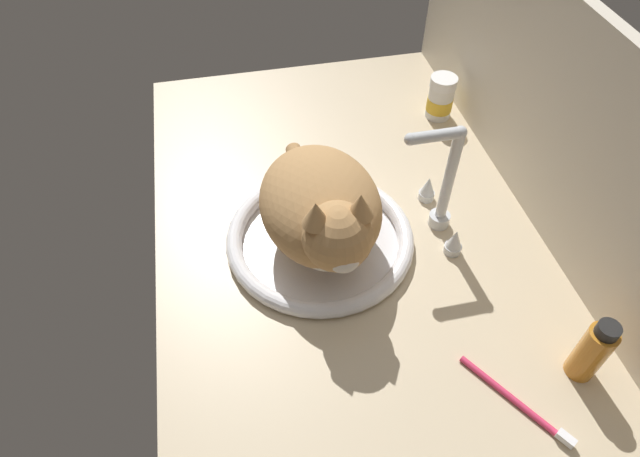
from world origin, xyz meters
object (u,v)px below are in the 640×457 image
faucet (442,190)px  cat (323,211)px  sink_basin (320,238)px  toothbrush (517,402)px  amber_bottle (592,351)px  pill_bottle (440,98)px

faucet → cat: faucet is taller
sink_basin → toothbrush: (36.45, 21.80, -0.69)cm
amber_bottle → toothbrush: bearing=-75.7°
pill_bottle → toothbrush: (69.06, -13.37, -4.11)cm
toothbrush → pill_bottle: bearing=169.0°
sink_basin → faucet: size_ratio=1.50×
faucet → cat: bearing=-84.7°
sink_basin → toothbrush: sink_basin is taller
toothbrush → amber_bottle: bearing=104.3°
sink_basin → faucet: bearing=90.0°
sink_basin → pill_bottle: 48.08cm
sink_basin → amber_bottle: size_ratio=2.74×
amber_bottle → cat: bearing=-133.2°
pill_bottle → amber_bottle: bearing=-1.4°
sink_basin → faucet: (0.00, 22.41, 7.80)cm
sink_basin → cat: cat is taller
cat → toothbrush: cat is taller
toothbrush → sink_basin: bearing=-149.1°
faucet → cat: 22.49cm
faucet → pill_bottle: faucet is taller
faucet → amber_bottle: size_ratio=1.83×
sink_basin → cat: size_ratio=0.88×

